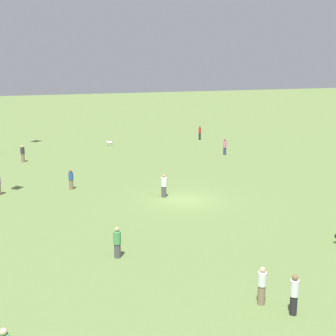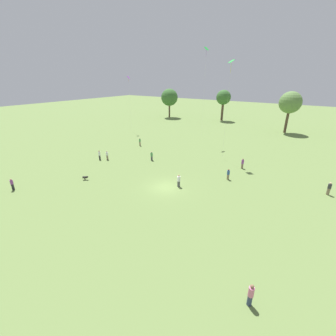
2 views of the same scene
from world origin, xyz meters
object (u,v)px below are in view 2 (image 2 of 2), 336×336
at_px(person_6, 228,174).
at_px(person_10, 242,164).
at_px(person_0, 99,155).
at_px(kite_3, 129,80).
at_px(person_5, 251,295).
at_px(person_9, 140,142).
at_px(kite_2, 206,54).
at_px(person_1, 179,181).
at_px(person_7, 107,155).
at_px(person_8, 329,189).
at_px(kite_1, 231,67).
at_px(person_4, 152,156).
at_px(dog_0, 85,177).
at_px(person_3, 12,184).

bearing_deg(person_6, person_10, -28.18).
height_order(person_0, kite_3, kite_3).
distance_m(person_5, person_9, 38.84).
height_order(person_0, person_10, person_0).
bearing_deg(kite_2, person_10, -76.97).
distance_m(person_1, kite_2, 29.79).
xyz_separation_m(person_7, person_9, (-0.98, 10.18, 0.04)).
xyz_separation_m(person_7, person_8, (33.46, 6.88, 0.02)).
xyz_separation_m(person_7, kite_1, (17.18, 12.11, 14.62)).
height_order(person_8, kite_3, kite_3).
bearing_deg(person_4, person_8, -132.90).
height_order(person_10, kite_1, kite_1).
xyz_separation_m(person_8, kite_2, (-24.92, 14.07, 17.39)).
distance_m(person_6, person_10, 5.48).
xyz_separation_m(kite_1, kite_3, (-29.49, 7.70, -2.26)).
xyz_separation_m(person_7, dog_0, (3.99, -7.75, -0.43)).
xyz_separation_m(person_3, person_5, (30.72, 1.13, 0.05)).
bearing_deg(person_1, person_6, -36.27).
bearing_deg(person_5, person_1, -47.19).
relative_size(person_4, person_5, 0.94).
xyz_separation_m(person_0, person_8, (34.64, 7.63, -0.01)).
xyz_separation_m(person_4, person_5, (22.52, -18.37, 0.06)).
bearing_deg(kite_3, person_6, -97.26).
bearing_deg(dog_0, person_7, 171.75).
relative_size(person_1, person_6, 1.08).
height_order(person_0, person_8, person_8).
bearing_deg(person_0, kite_3, -37.28).
height_order(person_1, kite_1, kite_1).
bearing_deg(person_8, person_3, -124.42).
xyz_separation_m(person_9, dog_0, (4.96, -17.92, -0.47)).
relative_size(person_0, kite_1, 0.10).
relative_size(person_9, person_10, 1.03).
bearing_deg(person_0, kite_1, -120.70).
relative_size(person_8, dog_0, 2.31).
height_order(person_7, dog_0, person_7).
distance_m(person_6, kite_1, 17.14).
bearing_deg(person_5, person_9, -42.67).
relative_size(person_6, kite_2, 0.08).
height_order(person_0, person_6, person_0).
xyz_separation_m(person_6, person_8, (12.27, 2.71, 0.06)).
bearing_deg(person_6, kite_3, 41.08).
bearing_deg(person_6, person_5, -179.67).
height_order(person_7, kite_2, kite_2).
xyz_separation_m(person_1, kite_1, (0.74, 14.04, 14.59)).
distance_m(person_5, kite_2, 44.28).
distance_m(person_0, kite_2, 29.44).
relative_size(person_6, person_8, 0.93).
relative_size(person_0, person_3, 1.04).
bearing_deg(person_8, person_10, -169.84).
bearing_deg(dog_0, person_8, 80.90).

